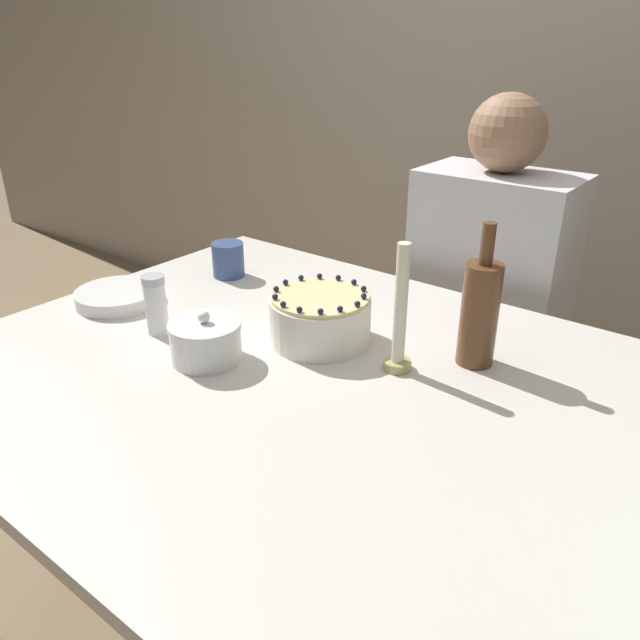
{
  "coord_description": "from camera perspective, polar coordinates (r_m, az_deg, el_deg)",
  "views": [
    {
      "loc": [
        0.63,
        -0.79,
        1.32
      ],
      "look_at": [
        -0.08,
        0.13,
        0.78
      ],
      "focal_mm": 35.0,
      "sensor_mm": 36.0,
      "label": 1
    }
  ],
  "objects": [
    {
      "name": "person_man_blue_shirt",
      "position": [
        1.83,
        14.57,
        -1.92
      ],
      "size": [
        0.4,
        0.34,
        1.18
      ],
      "rotation": [
        0.0,
        0.0,
        3.14
      ],
      "color": "#2D2D38",
      "rests_on": "ground_plane"
    },
    {
      "name": "dining_table",
      "position": [
        1.22,
        -0.71,
        -9.17
      ],
      "size": [
        1.42,
        1.09,
        0.73
      ],
      "color": "beige",
      "rests_on": "ground_plane"
    },
    {
      "name": "sugar_bowl",
      "position": [
        1.23,
        -10.41,
        -1.89
      ],
      "size": [
        0.14,
        0.14,
        0.1
      ],
      "color": "white",
      "rests_on": "dining_table"
    },
    {
      "name": "cup",
      "position": [
        1.64,
        -8.4,
        5.49
      ],
      "size": [
        0.08,
        0.08,
        0.09
      ],
      "color": "#384C7F",
      "rests_on": "dining_table"
    },
    {
      "name": "cake",
      "position": [
        1.28,
        0.0,
        0.16
      ],
      "size": [
        0.21,
        0.21,
        0.11
      ],
      "color": "white",
      "rests_on": "dining_table"
    },
    {
      "name": "wall_behind",
      "position": [
        2.28,
        23.8,
        22.7
      ],
      "size": [
        8.0,
        0.05,
        2.6
      ],
      "color": "#ADA393",
      "rests_on": "ground_plane"
    },
    {
      "name": "plate_stack",
      "position": [
        1.55,
        -18.01,
        2.08
      ],
      "size": [
        0.2,
        0.2,
        0.03
      ],
      "color": "white",
      "rests_on": "dining_table"
    },
    {
      "name": "bottle",
      "position": [
        1.21,
        14.39,
        0.72
      ],
      "size": [
        0.07,
        0.07,
        0.28
      ],
      "color": "brown",
      "rests_on": "dining_table"
    },
    {
      "name": "sugar_shaker",
      "position": [
        1.35,
        -14.79,
        1.41
      ],
      "size": [
        0.05,
        0.05,
        0.13
      ],
      "color": "white",
      "rests_on": "dining_table"
    },
    {
      "name": "candle",
      "position": [
        1.16,
        7.31,
        -0.11
      ],
      "size": [
        0.05,
        0.05,
        0.25
      ],
      "color": "tan",
      "rests_on": "dining_table"
    }
  ]
}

